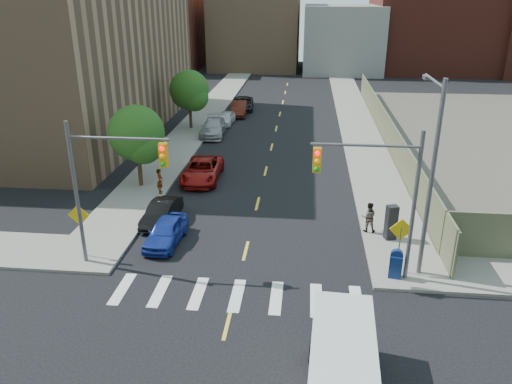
% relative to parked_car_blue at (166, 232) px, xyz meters
% --- Properties ---
extents(ground, '(160.00, 160.00, 0.00)m').
position_rel_parked_car_blue_xyz_m(ground, '(4.20, -8.41, -0.65)').
color(ground, black).
rests_on(ground, ground).
extents(sidewalk_nw, '(3.50, 73.00, 0.15)m').
position_rel_parked_car_blue_xyz_m(sidewalk_nw, '(-3.55, 33.09, -0.58)').
color(sidewalk_nw, gray).
rests_on(sidewalk_nw, ground).
extents(sidewalk_ne, '(3.50, 73.00, 0.15)m').
position_rel_parked_car_blue_xyz_m(sidewalk_ne, '(11.95, 33.09, -0.58)').
color(sidewalk_ne, gray).
rests_on(sidewalk_ne, ground).
extents(fence_north, '(0.12, 44.00, 2.50)m').
position_rel_parked_car_blue_xyz_m(fence_north, '(13.80, 19.59, 0.60)').
color(fence_north, '#595D41').
rests_on(fence_north, ground).
extents(building_nw, '(22.00, 30.00, 16.00)m').
position_rel_parked_car_blue_xyz_m(building_nw, '(-17.80, 21.59, 7.35)').
color(building_nw, '#8C6B4C').
rests_on(building_nw, ground).
extents(bg_bldg_west, '(14.00, 18.00, 12.00)m').
position_rel_parked_car_blue_xyz_m(bg_bldg_west, '(-17.80, 61.59, 5.35)').
color(bg_bldg_west, '#592319').
rests_on(bg_bldg_west, ground).
extents(bg_bldg_midwest, '(14.00, 16.00, 15.00)m').
position_rel_parked_car_blue_xyz_m(bg_bldg_midwest, '(-1.80, 63.59, 6.85)').
color(bg_bldg_midwest, '#8C6B4C').
rests_on(bg_bldg_midwest, ground).
extents(bg_bldg_center, '(12.00, 16.00, 10.00)m').
position_rel_parked_car_blue_xyz_m(bg_bldg_center, '(12.20, 61.59, 4.35)').
color(bg_bldg_center, gray).
rests_on(bg_bldg_center, ground).
extents(bg_bldg_east, '(18.00, 18.00, 16.00)m').
position_rel_parked_car_blue_xyz_m(bg_bldg_east, '(26.20, 63.59, 7.35)').
color(bg_bldg_east, '#592319').
rests_on(bg_bldg_east, ground).
extents(signal_nw, '(4.59, 0.30, 7.00)m').
position_rel_parked_car_blue_xyz_m(signal_nw, '(-1.78, -2.41, 3.88)').
color(signal_nw, '#59595E').
rests_on(signal_nw, ground).
extents(signal_ne, '(4.59, 0.30, 7.00)m').
position_rel_parked_car_blue_xyz_m(signal_ne, '(10.18, -2.41, 3.88)').
color(signal_ne, '#59595E').
rests_on(signal_ne, ground).
extents(streetlight_ne, '(0.25, 3.70, 9.00)m').
position_rel_parked_car_blue_xyz_m(streetlight_ne, '(12.40, -1.51, 4.57)').
color(streetlight_ne, '#59595E').
rests_on(streetlight_ne, ground).
extents(warn_sign_nw, '(1.06, 0.06, 2.83)m').
position_rel_parked_car_blue_xyz_m(warn_sign_nw, '(-3.60, -1.91, 1.34)').
color(warn_sign_nw, '#59595E').
rests_on(warn_sign_nw, ground).
extents(warn_sign_ne, '(1.06, 0.06, 2.83)m').
position_rel_parked_car_blue_xyz_m(warn_sign_ne, '(11.40, -1.91, 1.34)').
color(warn_sign_ne, '#59595E').
rests_on(warn_sign_ne, ground).
extents(warn_sign_midwest, '(1.06, 0.06, 2.83)m').
position_rel_parked_car_blue_xyz_m(warn_sign_midwest, '(-3.60, 11.59, 1.34)').
color(warn_sign_midwest, '#59595E').
rests_on(warn_sign_midwest, ground).
extents(tree_west_near, '(3.66, 3.64, 5.52)m').
position_rel_parked_car_blue_xyz_m(tree_west_near, '(-3.80, 7.63, 2.83)').
color(tree_west_near, '#332114').
rests_on(tree_west_near, ground).
extents(tree_west_far, '(3.66, 3.64, 5.52)m').
position_rel_parked_car_blue_xyz_m(tree_west_far, '(-3.80, 22.63, 2.83)').
color(tree_west_far, '#332114').
rests_on(tree_west_far, ground).
extents(parked_car_blue, '(1.80, 3.93, 1.30)m').
position_rel_parked_car_blue_xyz_m(parked_car_blue, '(0.00, 0.00, 0.00)').
color(parked_car_blue, '#1B3299').
rests_on(parked_car_blue, ground).
extents(parked_car_black, '(1.67, 3.84, 1.23)m').
position_rel_parked_car_blue_xyz_m(parked_car_black, '(-0.90, 2.37, -0.04)').
color(parked_car_black, black).
rests_on(parked_car_black, ground).
extents(parked_car_red, '(2.50, 5.29, 1.46)m').
position_rel_parked_car_blue_xyz_m(parked_car_red, '(0.00, 9.32, 0.08)').
color(parked_car_red, maroon).
rests_on(parked_car_red, ground).
extents(parked_car_silver, '(2.28, 5.15, 1.47)m').
position_rel_parked_car_blue_xyz_m(parked_car_silver, '(-1.30, 20.59, 0.08)').
color(parked_car_silver, '#97999E').
rests_on(parked_car_silver, ground).
extents(parked_car_white, '(1.64, 3.71, 1.24)m').
position_rel_parked_car_blue_xyz_m(parked_car_white, '(-0.80, 24.66, -0.03)').
color(parked_car_white, silver).
rests_on(parked_car_white, ground).
extents(parked_car_maroon, '(1.80, 4.51, 1.46)m').
position_rel_parked_car_blue_xyz_m(parked_car_maroon, '(0.00, 28.59, 0.08)').
color(parked_car_maroon, '#47180E').
rests_on(parked_car_maroon, ground).
extents(parked_car_grey, '(2.64, 5.04, 1.36)m').
position_rel_parked_car_blue_xyz_m(parked_car_grey, '(0.00, 31.31, 0.03)').
color(parked_car_grey, black).
rests_on(parked_car_grey, ground).
extents(cargo_van, '(2.38, 5.25, 2.35)m').
position_rel_parked_car_blue_xyz_m(cargo_van, '(8.40, -9.72, 0.59)').
color(cargo_van, silver).
rests_on(cargo_van, ground).
extents(mailbox, '(0.64, 0.53, 1.39)m').
position_rel_parked_car_blue_xyz_m(mailbox, '(11.24, -2.41, 0.17)').
color(mailbox, navy).
rests_on(mailbox, sidewalk_ne).
extents(payphone, '(0.66, 0.59, 1.85)m').
position_rel_parked_car_blue_xyz_m(payphone, '(11.56, 1.41, 0.42)').
color(payphone, black).
rests_on(payphone, sidewalk_ne).
extents(pedestrian_west, '(0.52, 0.67, 1.63)m').
position_rel_parked_car_blue_xyz_m(pedestrian_west, '(-2.10, 6.31, 0.31)').
color(pedestrian_west, gray).
rests_on(pedestrian_west, sidewalk_nw).
extents(pedestrian_east, '(0.83, 0.66, 1.66)m').
position_rel_parked_car_blue_xyz_m(pedestrian_east, '(10.50, 2.14, 0.33)').
color(pedestrian_east, gray).
rests_on(pedestrian_east, sidewalk_ne).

